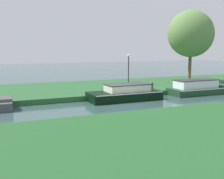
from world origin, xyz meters
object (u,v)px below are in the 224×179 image
willow_tree_left (191,34)px  mooring_post_near (152,86)px  forest_cruiser (198,88)px  lamp_post (129,67)px  black_narrowboat (125,93)px

willow_tree_left → mooring_post_near: bearing=-153.8°
forest_cruiser → lamp_post: 6.31m
lamp_post → forest_cruiser: bearing=-28.8°
mooring_post_near → black_narrowboat: bearing=-156.1°
lamp_post → mooring_post_near: size_ratio=4.81×
forest_cruiser → willow_tree_left: size_ratio=0.72×
forest_cruiser → black_narrowboat: bearing=-180.0°
willow_tree_left → lamp_post: (-8.22, -1.84, -3.15)m
lamp_post → mooring_post_near: lamp_post is taller
black_narrowboat → willow_tree_left: 12.13m
black_narrowboat → mooring_post_near: bearing=23.9°
willow_tree_left → mooring_post_near: 8.81m
black_narrowboat → willow_tree_left: willow_tree_left is taller
forest_cruiser → lamp_post: bearing=151.2°
black_narrowboat → lamp_post: (1.77, 2.92, 1.80)m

